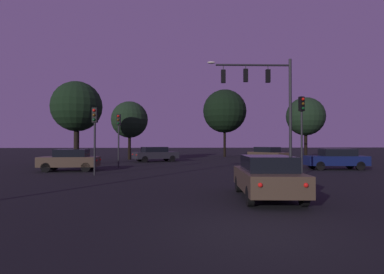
{
  "coord_description": "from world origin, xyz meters",
  "views": [
    {
      "loc": [
        -1.93,
        -6.88,
        2.0
      ],
      "look_at": [
        -0.11,
        16.69,
        2.4
      ],
      "focal_mm": 29.4,
      "sensor_mm": 36.0,
      "label": 1
    }
  ],
  "objects": [
    {
      "name": "car_nearside_lane",
      "position": [
        1.61,
        4.09,
        0.8
      ],
      "size": [
        2.29,
        4.51,
        1.52
      ],
      "color": "#473828",
      "rests_on": "ground"
    },
    {
      "name": "traffic_light_corner_left",
      "position": [
        -6.35,
        12.51,
        2.91
      ],
      "size": [
        0.34,
        0.37,
        4.09
      ],
      "color": "#232326",
      "rests_on": "ground"
    },
    {
      "name": "traffic_light_corner_right",
      "position": [
        6.32,
        11.89,
        3.39
      ],
      "size": [
        0.36,
        0.38,
        4.82
      ],
      "color": "#232326",
      "rests_on": "ground"
    },
    {
      "name": "tree_right_cluster",
      "position": [
        5.88,
        35.86,
        6.28
      ],
      "size": [
        5.97,
        5.97,
        9.28
      ],
      "color": "black",
      "rests_on": "ground"
    },
    {
      "name": "tree_behind_sign",
      "position": [
        -6.34,
        29.8,
        4.61
      ],
      "size": [
        4.22,
        4.22,
        6.73
      ],
      "color": "black",
      "rests_on": "ground"
    },
    {
      "name": "ground_plane",
      "position": [
        0.0,
        24.5,
        0.0
      ],
      "size": [
        168.0,
        168.0,
        0.0
      ],
      "primitive_type": "plane",
      "color": "black",
      "rests_on": "ground"
    },
    {
      "name": "tree_left_far",
      "position": [
        -9.81,
        20.96,
        5.08
      ],
      "size": [
        4.34,
        4.34,
        7.28
      ],
      "color": "black",
      "rests_on": "ground"
    },
    {
      "name": "traffic_signal_mast_arm",
      "position": [
        4.83,
        14.31,
        5.51
      ],
      "size": [
        5.85,
        0.55,
        7.78
      ],
      "color": "#232326",
      "rests_on": "ground"
    },
    {
      "name": "car_crossing_left",
      "position": [
        10.4,
        15.32,
        0.79
      ],
      "size": [
        4.5,
        2.07,
        1.52
      ],
      "color": "#0F1947",
      "rests_on": "ground"
    },
    {
      "name": "traffic_light_median",
      "position": [
        -5.78,
        18.05,
        2.99
      ],
      "size": [
        0.32,
        0.36,
        4.21
      ],
      "color": "#232326",
      "rests_on": "ground"
    },
    {
      "name": "car_crossing_right",
      "position": [
        -8.69,
        15.49,
        0.79
      ],
      "size": [
        4.02,
        1.82,
        1.52
      ],
      "color": "#473828",
      "rests_on": "ground"
    },
    {
      "name": "car_parked_lot",
      "position": [
        -3.2,
        25.75,
        0.8
      ],
      "size": [
        4.87,
        3.47,
        1.52
      ],
      "color": "#232328",
      "rests_on": "ground"
    },
    {
      "name": "tree_center_horizon",
      "position": [
        14.18,
        28.76,
        5.02
      ],
      "size": [
        4.48,
        4.48,
        7.27
      ],
      "color": "black",
      "rests_on": "ground"
    },
    {
      "name": "car_far_lane",
      "position": [
        8.24,
        24.44,
        0.79
      ],
      "size": [
        3.53,
        4.66,
        1.52
      ],
      "color": "#473828",
      "rests_on": "ground"
    }
  ]
}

